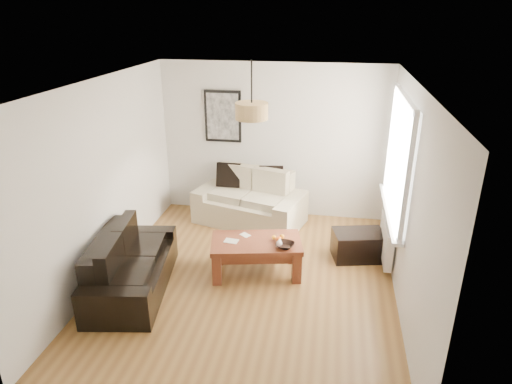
% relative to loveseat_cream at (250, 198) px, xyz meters
% --- Properties ---
extents(floor, '(4.50, 4.50, 0.00)m').
position_rel_loveseat_cream_xyz_m(floor, '(0.32, -1.78, -0.43)').
color(floor, brown).
rests_on(floor, ground).
extents(ceiling, '(3.80, 4.50, 0.00)m').
position_rel_loveseat_cream_xyz_m(ceiling, '(0.32, -1.78, 2.17)').
color(ceiling, white).
rests_on(ceiling, floor).
extents(wall_back, '(3.80, 0.04, 2.60)m').
position_rel_loveseat_cream_xyz_m(wall_back, '(0.32, 0.47, 0.87)').
color(wall_back, silver).
rests_on(wall_back, floor).
extents(wall_front, '(3.80, 0.04, 2.60)m').
position_rel_loveseat_cream_xyz_m(wall_front, '(0.32, -4.03, 0.87)').
color(wall_front, silver).
rests_on(wall_front, floor).
extents(wall_left, '(0.04, 4.50, 2.60)m').
position_rel_loveseat_cream_xyz_m(wall_left, '(-1.58, -1.78, 0.87)').
color(wall_left, silver).
rests_on(wall_left, floor).
extents(wall_right, '(0.04, 4.50, 2.60)m').
position_rel_loveseat_cream_xyz_m(wall_right, '(2.22, -1.78, 0.87)').
color(wall_right, silver).
rests_on(wall_right, floor).
extents(window_bay, '(0.14, 1.90, 1.60)m').
position_rel_loveseat_cream_xyz_m(window_bay, '(2.18, -0.98, 1.17)').
color(window_bay, white).
rests_on(window_bay, wall_right).
extents(radiator, '(0.10, 0.90, 0.52)m').
position_rel_loveseat_cream_xyz_m(radiator, '(2.14, -0.98, -0.05)').
color(radiator, white).
rests_on(radiator, wall_right).
extents(poster, '(0.62, 0.04, 0.87)m').
position_rel_loveseat_cream_xyz_m(poster, '(-0.53, 0.44, 1.27)').
color(poster, black).
rests_on(poster, wall_back).
extents(pendant_shade, '(0.40, 0.40, 0.20)m').
position_rel_loveseat_cream_xyz_m(pendant_shade, '(0.32, -1.48, 1.80)').
color(pendant_shade, tan).
rests_on(pendant_shade, ceiling).
extents(loveseat_cream, '(1.94, 1.40, 0.87)m').
position_rel_loveseat_cream_xyz_m(loveseat_cream, '(0.00, 0.00, 0.00)').
color(loveseat_cream, '#B9B195').
rests_on(loveseat_cream, floor).
extents(sofa_leather, '(1.10, 1.83, 0.74)m').
position_rel_loveseat_cream_xyz_m(sofa_leather, '(-1.11, -2.19, -0.06)').
color(sofa_leather, black).
rests_on(sofa_leather, floor).
extents(coffee_table, '(1.31, 0.89, 0.49)m').
position_rel_loveseat_cream_xyz_m(coffee_table, '(0.38, -1.54, -0.19)').
color(coffee_table, brown).
rests_on(coffee_table, floor).
extents(ottoman, '(0.80, 0.61, 0.41)m').
position_rel_loveseat_cream_xyz_m(ottoman, '(1.77, -0.89, -0.23)').
color(ottoman, black).
rests_on(ottoman, floor).
extents(cushion_left, '(0.41, 0.13, 0.41)m').
position_rel_loveseat_cream_xyz_m(cushion_left, '(-0.40, 0.21, 0.32)').
color(cushion_left, black).
rests_on(cushion_left, loveseat_cream).
extents(cushion_right, '(0.42, 0.19, 0.40)m').
position_rel_loveseat_cream_xyz_m(cushion_right, '(0.33, 0.21, 0.31)').
color(cushion_right, black).
rests_on(cushion_right, loveseat_cream).
extents(fruit_bowl, '(0.28, 0.28, 0.06)m').
position_rel_loveseat_cream_xyz_m(fruit_bowl, '(0.78, -1.64, 0.09)').
color(fruit_bowl, black).
rests_on(fruit_bowl, coffee_table).
extents(orange_a, '(0.09, 0.09, 0.07)m').
position_rel_loveseat_cream_xyz_m(orange_a, '(0.68, -1.51, 0.10)').
color(orange_a, '#E95713').
rests_on(orange_a, fruit_bowl).
extents(orange_b, '(0.08, 0.08, 0.07)m').
position_rel_loveseat_cream_xyz_m(orange_b, '(0.72, -1.43, 0.10)').
color(orange_b, orange).
rests_on(orange_b, fruit_bowl).
extents(orange_c, '(0.07, 0.07, 0.06)m').
position_rel_loveseat_cream_xyz_m(orange_c, '(0.61, -1.47, 0.10)').
color(orange_c, orange).
rests_on(orange_c, fruit_bowl).
extents(papers, '(0.20, 0.15, 0.01)m').
position_rel_loveseat_cream_xyz_m(papers, '(0.06, -1.60, 0.06)').
color(papers, silver).
rests_on(papers, coffee_table).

